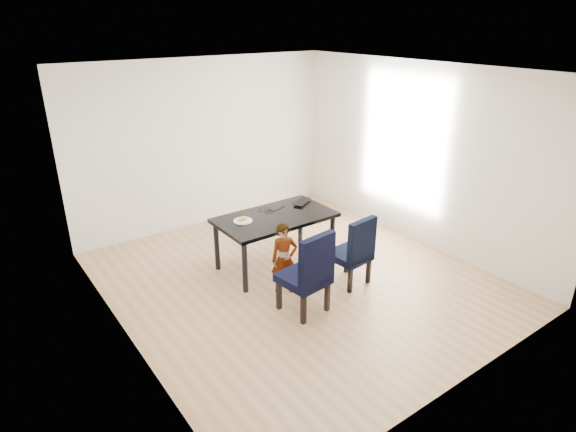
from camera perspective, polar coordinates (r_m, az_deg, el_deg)
floor at (r=6.51m, az=1.04°, el=-7.51°), size 4.50×5.00×0.01m
ceiling at (r=5.66m, az=1.24°, el=16.94°), size 4.50×5.00×0.01m
wall_back at (r=8.01m, az=-9.84°, el=8.47°), size 4.50×0.01×2.70m
wall_front at (r=4.38m, az=21.35°, el=-5.00°), size 4.50×0.01×2.70m
wall_left at (r=5.01m, az=-19.91°, el=-1.27°), size 0.01×5.00×2.70m
wall_right at (r=7.47m, az=15.18°, el=6.99°), size 0.01×5.00×2.70m
dining_table at (r=6.70m, az=-1.51°, el=-2.95°), size 1.60×0.90×0.75m
chair_left at (r=5.63m, az=1.83°, el=-6.57°), size 0.56×0.58×1.04m
chair_right at (r=6.27m, az=7.29°, el=-3.98°), size 0.50×0.52×0.95m
child at (r=6.02m, az=-0.44°, el=-5.12°), size 0.40×0.33×0.93m
plate at (r=6.39m, az=-5.36°, el=-0.57°), size 0.32×0.32×0.01m
sandwich at (r=6.38m, az=-5.44°, el=-0.29°), size 0.15×0.09×0.06m
laptop at (r=7.01m, az=1.29°, el=1.74°), size 0.44×0.39×0.03m
cable_tangle at (r=6.67m, az=-2.18°, el=0.48°), size 0.19×0.19×0.01m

